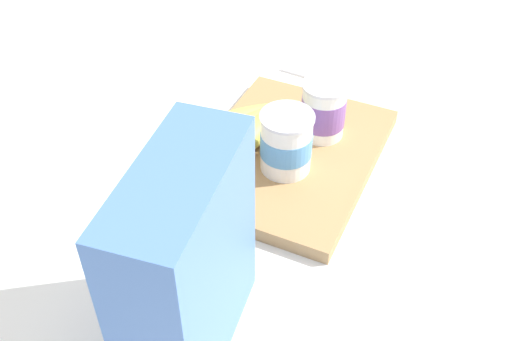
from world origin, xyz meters
The scene contains 7 objects.
ground_plane centered at (0.00, 0.00, 0.00)m, with size 2.40×2.40×0.00m, color silver.
cutting_board centered at (0.00, 0.00, 0.01)m, with size 0.31×0.24×0.02m, color #A37A4C.
cereal_box centered at (0.31, 0.02, 0.12)m, with size 0.19×0.08×0.24m, color #4770B7.
yogurt_cup_front centered at (-0.06, 0.03, 0.06)m, with size 0.07×0.07×0.09m.
yogurt_cup_back centered at (0.03, 0.01, 0.06)m, with size 0.07×0.07×0.09m.
banana_bunch centered at (0.00, -0.07, 0.04)m, with size 0.16×0.15×0.03m.
spoon centered at (-0.21, -0.02, 0.01)m, with size 0.03×0.13×0.01m.
Camera 1 is at (0.62, 0.24, 0.57)m, focal length 42.68 mm.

